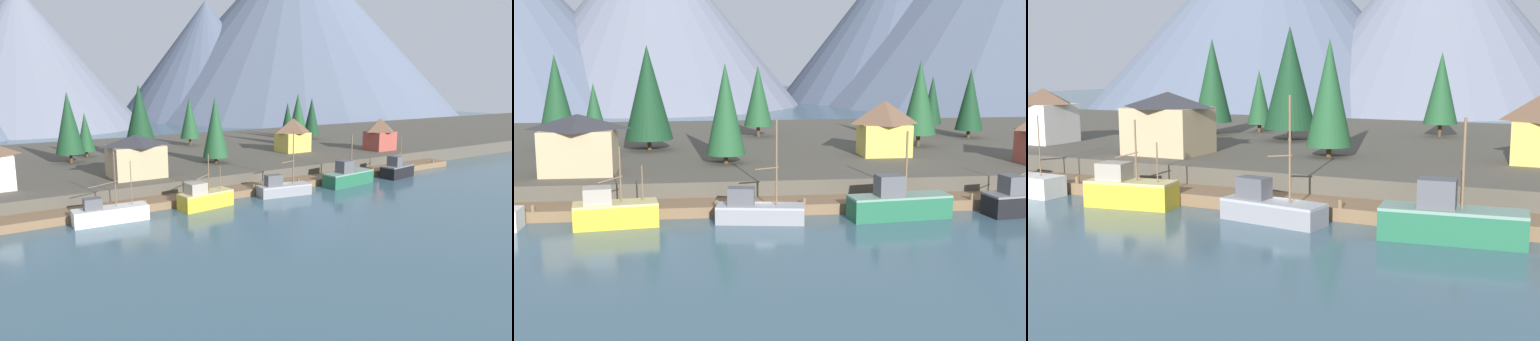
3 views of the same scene
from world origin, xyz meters
TOP-DOWN VIEW (x-y plane):
  - ground_plane at (0.00, 20.00)m, footprint 400.00×400.00m
  - dock at (0.00, 1.99)m, footprint 80.00×4.00m
  - shoreline_bank at (0.00, 32.00)m, footprint 400.00×56.00m
  - mountain_central_peak at (-16.54, 131.15)m, footprint 81.20×81.20m
  - mountain_east_peak at (62.00, 143.25)m, footprint 81.23×81.23m
  - mountain_far_ridge at (107.86, 137.28)m, footprint 160.04×160.04m
  - fishing_boat_white at (-24.87, -1.59)m, footprint 8.47×2.94m
  - fishing_boat_yellow at (-12.87, -1.91)m, footprint 7.36×3.48m
  - fishing_boat_grey at (-0.48, -1.93)m, footprint 7.97×3.66m
  - fishing_boat_green at (12.15, -1.97)m, footprint 9.33×3.64m
  - fishing_boat_black at (23.45, -2.01)m, footprint 6.62×3.67m
  - house_tan at (-17.46, 10.39)m, footprint 7.59×6.31m
  - house_red at (32.55, 10.28)m, footprint 5.35×4.62m
  - house_yellow at (16.63, 18.12)m, footprint 5.91×4.86m
  - conifer_near_left at (-2.34, 14.64)m, footprint 4.34×4.34m
  - conifer_near_right at (-11.35, 25.76)m, footprint 6.00×6.00m
  - conifer_mid_left at (-22.80, 27.87)m, footprint 4.67×4.67m
  - conifer_mid_right at (-19.00, 33.17)m, footprint 3.17×3.17m
  - conifer_back_left at (29.31, 36.77)m, footprint 2.93×2.93m
  - conifer_back_right at (23.27, 25.08)m, footprint 4.45×4.45m
  - conifer_centre at (3.52, 37.22)m, footprint 4.12×4.12m
  - conifer_far_left at (33.24, 32.44)m, footprint 3.89×3.89m

SIDE VIEW (x-z plane):
  - ground_plane at x=0.00m, z-range -1.00..0.00m
  - dock at x=0.00m, z-range -0.30..1.30m
  - fishing_boat_white at x=-24.87m, z-range -3.04..5.11m
  - fishing_boat_grey at x=-0.48m, z-range -3.49..5.56m
  - shoreline_bank at x=0.00m, z-range 0.00..2.50m
  - fishing_boat_black at x=23.45m, z-range -2.14..4.71m
  - fishing_boat_yellow at x=-12.87m, z-range -2.13..4.76m
  - fishing_boat_green at x=12.15m, z-range -2.58..5.27m
  - house_tan at x=-17.46m, z-range 2.56..8.60m
  - house_red at x=32.55m, z-range 2.58..8.92m
  - house_yellow at x=16.63m, z-range 2.58..9.11m
  - conifer_mid_right at x=-19.00m, z-range 3.03..11.06m
  - conifer_back_left at x=29.31m, z-range 3.26..11.87m
  - conifer_far_left at x=33.24m, z-range 3.06..12.83m
  - conifer_centre at x=3.52m, z-range 3.28..13.49m
  - conifer_near_left at x=-2.34m, z-range 3.00..14.04m
  - conifer_back_right at x=23.27m, z-range 3.27..14.39m
  - conifer_mid_left at x=-22.80m, z-range 3.30..15.18m
  - conifer_near_right at x=-11.35m, z-range 3.19..16.19m
  - mountain_central_peak at x=-16.54m, z-range 0.00..48.53m
  - mountain_east_peak at x=62.00m, z-range 0.00..52.33m
  - mountain_far_ridge at x=107.86m, z-range 0.00..85.76m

